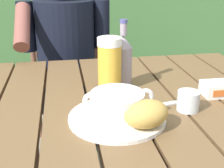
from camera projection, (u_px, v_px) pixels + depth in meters
name	position (u px, v px, depth m)	size (l,w,h in m)	color
dining_table	(110.00, 124.00, 1.02)	(1.27, 0.97, 0.73)	brown
chair_near_diner	(68.00, 82.00, 1.91)	(0.45, 0.43, 0.92)	brown
person_eating	(66.00, 53.00, 1.64)	(0.48, 0.47, 1.18)	black
serving_plate	(119.00, 117.00, 0.86)	(0.28, 0.28, 0.01)	white
soup_bowl	(119.00, 104.00, 0.85)	(0.20, 0.15, 0.08)	white
bread_roll	(146.00, 114.00, 0.79)	(0.15, 0.14, 0.07)	#BE9445
beer_glass	(110.00, 65.00, 1.03)	(0.08, 0.08, 0.19)	gold
beer_bottle	(123.00, 60.00, 1.08)	(0.06, 0.06, 0.24)	gray
water_glass_small	(188.00, 101.00, 0.91)	(0.07, 0.07, 0.06)	silver
butter_tub	(218.00, 89.00, 1.02)	(0.10, 0.08, 0.05)	white
table_knife	(160.00, 105.00, 0.95)	(0.14, 0.04, 0.01)	silver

